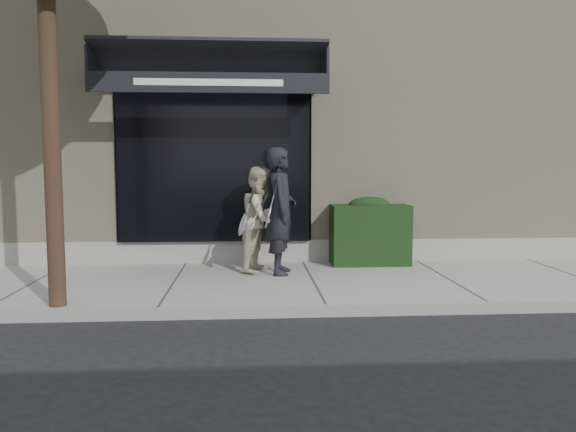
{
  "coord_description": "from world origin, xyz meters",
  "views": [
    {
      "loc": [
        -0.91,
        -8.03,
        1.8
      ],
      "look_at": [
        -0.32,
        0.6,
        1.0
      ],
      "focal_mm": 35.0,
      "sensor_mm": 36.0,
      "label": 1
    }
  ],
  "objects": [
    {
      "name": "curb",
      "position": [
        0.0,
        -1.55,
        0.07
      ],
      "size": [
        20.0,
        0.1,
        0.14
      ],
      "primitive_type": "cube",
      "color": "gray",
      "rests_on": "ground"
    },
    {
      "name": "pedestrian_back",
      "position": [
        -0.74,
        0.69,
        0.94
      ],
      "size": [
        0.89,
        0.98,
        1.65
      ],
      "color": "beige",
      "rests_on": "sidewalk"
    },
    {
      "name": "ground",
      "position": [
        0.0,
        0.0,
        0.0
      ],
      "size": [
        80.0,
        80.0,
        0.0
      ],
      "primitive_type": "plane",
      "color": "black",
      "rests_on": "ground"
    },
    {
      "name": "pedestrian_front",
      "position": [
        -0.44,
        0.49,
        1.09
      ],
      "size": [
        0.82,
        0.81,
        1.94
      ],
      "color": "black",
      "rests_on": "sidewalk"
    },
    {
      "name": "sidewalk",
      "position": [
        0.0,
        0.0,
        0.06
      ],
      "size": [
        20.0,
        3.0,
        0.12
      ],
      "primitive_type": "cube",
      "color": "gray",
      "rests_on": "ground"
    },
    {
      "name": "building_facade",
      "position": [
        -0.01,
        4.96,
        2.74
      ],
      "size": [
        14.3,
        8.04,
        5.64
      ],
      "color": "tan",
      "rests_on": "ground"
    },
    {
      "name": "hedge",
      "position": [
        1.1,
        1.25,
        0.66
      ],
      "size": [
        1.3,
        0.7,
        1.14
      ],
      "color": "black",
      "rests_on": "sidewalk"
    }
  ]
}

